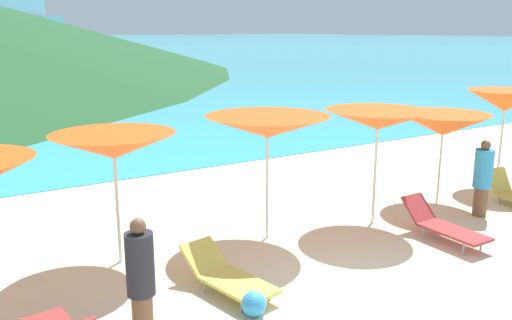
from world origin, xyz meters
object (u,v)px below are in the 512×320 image
beach_ball (254,304)px  beachgoer_0 (483,177)px  umbrella_4 (378,120)px  lounge_chair_1 (227,275)px  umbrella_5 (443,125)px  umbrella_6 (505,101)px  umbrella_3 (267,127)px  beachgoer_1 (141,277)px  umbrella_2 (114,146)px  lounge_chair_4 (443,224)px

beach_ball → beachgoer_0: bearing=8.9°
umbrella_4 → lounge_chair_1: 4.52m
umbrella_5 → umbrella_6: (2.42, 0.14, 0.34)m
umbrella_5 → beach_ball: umbrella_5 is taller
umbrella_3 → beachgoer_0: umbrella_3 is taller
lounge_chair_1 → beachgoer_1: (-1.53, -0.56, 0.59)m
beachgoer_0 → beachgoer_1: (-7.73, -0.71, -0.00)m
umbrella_2 → beach_ball: 3.42m
umbrella_3 → lounge_chair_1: size_ratio=1.37×
lounge_chair_1 → beachgoer_0: (6.20, 0.15, 0.59)m
umbrella_2 → lounge_chair_1: size_ratio=1.27×
umbrella_3 → beachgoer_1: umbrella_3 is taller
umbrella_5 → beach_ball: 6.80m
beachgoer_1 → lounge_chair_1: bearing=-113.5°
umbrella_4 → umbrella_6: bearing=4.5°
umbrella_3 → lounge_chair_4: size_ratio=1.39×
umbrella_3 → lounge_chair_1: (-1.69, -1.50, -1.87)m
lounge_chair_4 → beach_ball: (-4.43, -0.47, -0.14)m
beachgoer_0 → umbrella_5: bearing=44.1°
umbrella_3 → beach_ball: umbrella_3 is taller
umbrella_2 → umbrella_4: 5.07m
lounge_chair_1 → beachgoer_0: 6.23m
beachgoer_0 → beach_ball: size_ratio=4.62×
beachgoer_1 → beachgoer_0: bearing=-128.3°
lounge_chair_1 → beachgoer_1: beachgoer_1 is taller
lounge_chair_4 → beachgoer_0: 1.95m
umbrella_2 → umbrella_5: (7.23, -0.62, -0.22)m
lounge_chair_1 → beach_ball: size_ratio=4.97×
lounge_chair_4 → umbrella_2: bearing=157.6°
umbrella_2 → umbrella_3: bearing=-8.4°
umbrella_2 → lounge_chair_1: (1.01, -1.90, -1.75)m
umbrella_6 → beach_ball: size_ratio=6.82×
lounge_chair_4 → umbrella_3: bearing=145.7°
umbrella_2 → umbrella_3: umbrella_3 is taller
beachgoer_0 → lounge_chair_4: bearing=150.8°
umbrella_6 → beachgoer_0: (-2.44, -1.26, -1.29)m
umbrella_2 → umbrella_4: umbrella_4 is taller
umbrella_3 → beach_ball: size_ratio=6.80×
umbrella_2 → beachgoer_0: size_ratio=1.36×
umbrella_3 → beachgoer_0: 4.87m
umbrella_4 → beachgoer_1: (-5.51, -1.60, -1.28)m
umbrella_2 → beachgoer_1: 2.77m
umbrella_4 → lounge_chair_1: umbrella_4 is taller
umbrella_2 → umbrella_6: 9.67m
beachgoer_0 → beach_ball: beachgoer_0 is taller
umbrella_2 → umbrella_5: 7.26m
umbrella_4 → umbrella_2: bearing=170.3°
umbrella_5 → beachgoer_0: bearing=-90.9°
umbrella_4 → umbrella_6: size_ratio=0.97×
lounge_chair_1 → beach_ball: lounge_chair_1 is taller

